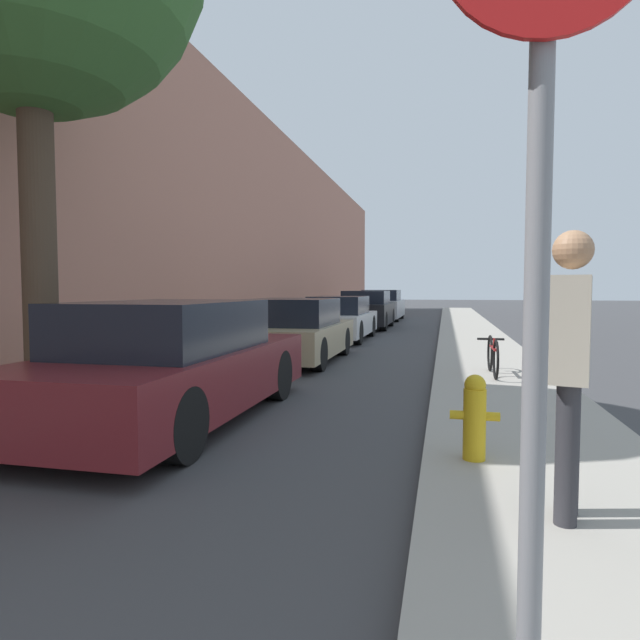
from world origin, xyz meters
The scene contains 13 objects.
ground_plane centered at (0.00, 16.00, 0.00)m, with size 120.00×120.00×0.00m, color #3D3D3F.
sidewalk_left centered at (-2.90, 16.00, 0.06)m, with size 2.00×52.00×0.12m.
sidewalk_right centered at (2.90, 16.00, 0.06)m, with size 2.00×52.00×0.12m.
building_facade_left centered at (-4.25, 16.00, 3.67)m, with size 0.70×52.00×7.35m.
parked_car_maroon centered at (-0.95, 6.97, 0.66)m, with size 1.79×4.49×1.39m.
parked_car_champagne centered at (-1.00, 12.20, 0.62)m, with size 1.83×3.97×1.32m.
parked_car_white centered at (-0.97, 17.06, 0.62)m, with size 1.70×4.25×1.30m.
parked_car_black centered at (-0.86, 21.90, 0.70)m, with size 1.80×4.19×1.44m.
parked_car_silver centered at (-0.90, 27.39, 0.70)m, with size 1.85×4.69×1.46m.
fire_hydrant centered at (2.32, 5.92, 0.48)m, with size 0.40×0.18×0.71m.
traffic_sign_post centered at (2.32, 2.99, 2.06)m, with size 0.72×0.12×2.93m.
pedestrian centered at (2.81, 4.86, 1.13)m, with size 0.31×0.45×1.76m.
bicycle centered at (2.84, 10.50, 0.44)m, with size 0.44×1.51×0.62m.
Camera 1 is at (2.07, 1.38, 1.53)m, focal length 30.24 mm.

